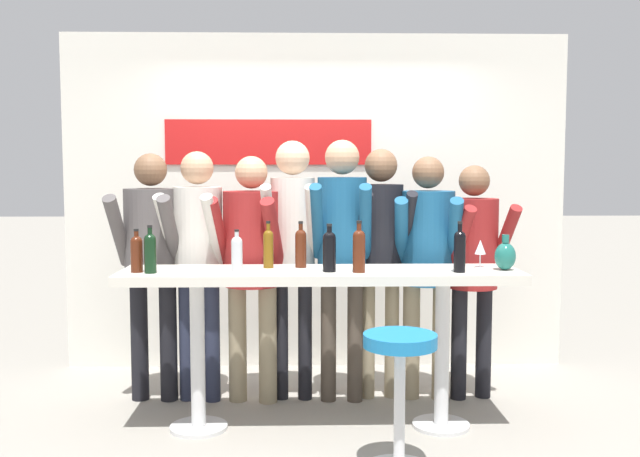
# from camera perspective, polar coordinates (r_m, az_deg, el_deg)

# --- Properties ---
(ground_plane) EXTENTS (40.00, 40.00, 0.00)m
(ground_plane) POSITION_cam_1_polar(r_m,az_deg,el_deg) (4.65, 0.03, -15.66)
(ground_plane) COLOR gray
(back_wall) EXTENTS (4.06, 0.12, 2.71)m
(back_wall) POSITION_cam_1_polar(r_m,az_deg,el_deg) (5.84, -0.38, 2.17)
(back_wall) COLOR silver
(back_wall) RESTS_ON ground_plane
(tasting_table) EXTENTS (2.46, 0.54, 1.00)m
(tasting_table) POSITION_cam_1_polar(r_m,az_deg,el_deg) (4.43, 0.03, -5.39)
(tasting_table) COLOR silver
(tasting_table) RESTS_ON ground_plane
(bar_stool) EXTENTS (0.41, 0.41, 0.76)m
(bar_stool) POSITION_cam_1_polar(r_m,az_deg,el_deg) (3.87, 6.39, -12.03)
(bar_stool) COLOR silver
(bar_stool) RESTS_ON ground_plane
(person_far_left) EXTENTS (0.48, 0.58, 1.73)m
(person_far_left) POSITION_cam_1_polar(r_m,az_deg,el_deg) (5.07, -13.32, -1.61)
(person_far_left) COLOR black
(person_far_left) RESTS_ON ground_plane
(person_left) EXTENTS (0.45, 0.58, 1.74)m
(person_left) POSITION_cam_1_polar(r_m,az_deg,el_deg) (4.99, -9.76, -1.41)
(person_left) COLOR #23283D
(person_left) RESTS_ON ground_plane
(person_center_left) EXTENTS (0.54, 0.62, 1.71)m
(person_center_left) POSITION_cam_1_polar(r_m,az_deg,el_deg) (4.92, -5.50, -1.89)
(person_center_left) COLOR gray
(person_center_left) RESTS_ON ground_plane
(person_center) EXTENTS (0.39, 0.55, 1.82)m
(person_center) POSITION_cam_1_polar(r_m,az_deg,el_deg) (4.95, -2.20, -0.66)
(person_center) COLOR black
(person_center) RESTS_ON ground_plane
(person_center_right) EXTENTS (0.44, 0.57, 1.82)m
(person_center_right) POSITION_cam_1_polar(r_m,az_deg,el_deg) (4.90, 1.76, -0.83)
(person_center_right) COLOR #473D33
(person_center_right) RESTS_ON ground_plane
(person_right) EXTENTS (0.40, 0.54, 1.76)m
(person_right) POSITION_cam_1_polar(r_m,az_deg,el_deg) (5.00, 4.88, -1.10)
(person_right) COLOR gray
(person_right) RESTS_ON ground_plane
(person_far_right) EXTENTS (0.50, 0.60, 1.71)m
(person_far_right) POSITION_cam_1_polar(r_m,az_deg,el_deg) (5.02, 8.57, -1.75)
(person_far_right) COLOR gray
(person_far_right) RESTS_ON ground_plane
(person_rightmost) EXTENTS (0.47, 0.57, 1.65)m
(person_rightmost) POSITION_cam_1_polar(r_m,az_deg,el_deg) (5.09, 12.19, -2.08)
(person_rightmost) COLOR black
(person_rightmost) RESTS_ON ground_plane
(wine_bottle_0) EXTENTS (0.07, 0.07, 0.29)m
(wine_bottle_0) POSITION_cam_1_polar(r_m,az_deg,el_deg) (4.37, -13.43, -1.77)
(wine_bottle_0) COLOR black
(wine_bottle_0) RESTS_ON tasting_table
(wine_bottle_1) EXTENTS (0.08, 0.08, 0.31)m
(wine_bottle_1) POSITION_cam_1_polar(r_m,az_deg,el_deg) (4.29, 3.14, -1.62)
(wine_bottle_1) COLOR #4C1E0F
(wine_bottle_1) RESTS_ON tasting_table
(wine_bottle_2) EXTENTS (0.06, 0.06, 0.30)m
(wine_bottle_2) POSITION_cam_1_polar(r_m,az_deg,el_deg) (4.49, -4.16, -1.46)
(wine_bottle_2) COLOR brown
(wine_bottle_2) RESTS_ON tasting_table
(wine_bottle_3) EXTENTS (0.07, 0.07, 0.31)m
(wine_bottle_3) POSITION_cam_1_polar(r_m,az_deg,el_deg) (4.37, 11.11, -1.63)
(wine_bottle_3) COLOR black
(wine_bottle_3) RESTS_ON tasting_table
(wine_bottle_4) EXTENTS (0.07, 0.07, 0.26)m
(wine_bottle_4) POSITION_cam_1_polar(r_m,az_deg,el_deg) (4.37, -6.67, -1.86)
(wine_bottle_4) COLOR #B7BCC1
(wine_bottle_4) RESTS_ON tasting_table
(wine_bottle_5) EXTENTS (0.07, 0.07, 0.26)m
(wine_bottle_5) POSITION_cam_1_polar(r_m,az_deg,el_deg) (4.43, -14.46, -1.83)
(wine_bottle_5) COLOR #4C1E0F
(wine_bottle_5) RESTS_ON tasting_table
(wine_bottle_6) EXTENTS (0.07, 0.07, 0.29)m
(wine_bottle_6) POSITION_cam_1_polar(r_m,az_deg,el_deg) (4.50, -1.55, -1.43)
(wine_bottle_6) COLOR #4C1E0F
(wine_bottle_6) RESTS_ON tasting_table
(wine_bottle_7) EXTENTS (0.08, 0.08, 0.29)m
(wine_bottle_7) POSITION_cam_1_polar(r_m,az_deg,el_deg) (4.31, 0.76, -1.68)
(wine_bottle_7) COLOR black
(wine_bottle_7) RESTS_ON tasting_table
(wine_glass_0) EXTENTS (0.07, 0.07, 0.18)m
(wine_glass_0) POSITION_cam_1_polar(r_m,az_deg,el_deg) (4.60, 12.70, -1.53)
(wine_glass_0) COLOR silver
(wine_glass_0) RESTS_ON tasting_table
(decorative_vase) EXTENTS (0.13, 0.13, 0.22)m
(decorative_vase) POSITION_cam_1_polar(r_m,az_deg,el_deg) (4.53, 14.59, -2.12)
(decorative_vase) COLOR #1E665B
(decorative_vase) RESTS_ON tasting_table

